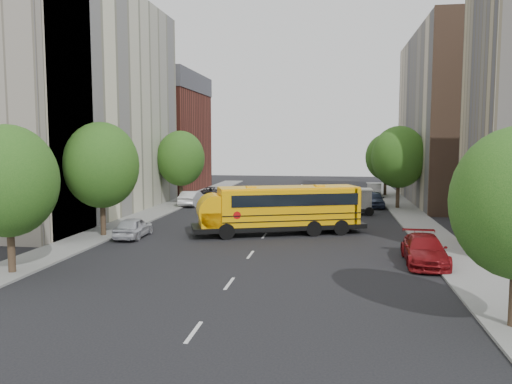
% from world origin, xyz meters
% --- Properties ---
extents(ground, '(120.00, 120.00, 0.00)m').
position_xyz_m(ground, '(0.00, 0.00, 0.00)').
color(ground, black).
rests_on(ground, ground).
extents(sidewalk_left, '(3.00, 80.00, 0.12)m').
position_xyz_m(sidewalk_left, '(-11.50, 5.00, 0.06)').
color(sidewalk_left, slate).
rests_on(sidewalk_left, ground).
extents(sidewalk_right, '(3.00, 80.00, 0.12)m').
position_xyz_m(sidewalk_right, '(11.50, 5.00, 0.06)').
color(sidewalk_right, slate).
rests_on(sidewalk_right, ground).
extents(lane_markings, '(0.15, 64.00, 0.01)m').
position_xyz_m(lane_markings, '(0.00, 10.00, 0.01)').
color(lane_markings, silver).
rests_on(lane_markings, ground).
extents(building_left_cream, '(10.00, 26.00, 20.00)m').
position_xyz_m(building_left_cream, '(-18.00, 6.00, 10.00)').
color(building_left_cream, beige).
rests_on(building_left_cream, ground).
extents(building_left_redbrick, '(10.00, 15.00, 13.00)m').
position_xyz_m(building_left_redbrick, '(-18.00, 28.00, 6.50)').
color(building_left_redbrick, maroon).
rests_on(building_left_redbrick, ground).
extents(building_left_near, '(10.00, 7.00, 17.00)m').
position_xyz_m(building_left_near, '(-18.00, -4.50, 8.50)').
color(building_left_near, beige).
rests_on(building_left_near, ground).
extents(building_right_far, '(10.00, 22.00, 18.00)m').
position_xyz_m(building_right_far, '(18.00, 20.00, 9.00)').
color(building_right_far, beige).
rests_on(building_right_far, ground).
extents(building_right_sidewall, '(10.10, 0.30, 18.00)m').
position_xyz_m(building_right_sidewall, '(18.00, 9.00, 9.00)').
color(building_right_sidewall, brown).
rests_on(building_right_sidewall, ground).
extents(street_tree_0, '(4.80, 4.80, 7.41)m').
position_xyz_m(street_tree_0, '(-11.00, -14.00, 4.64)').
color(street_tree_0, '#38281C').
rests_on(street_tree_0, ground).
extents(street_tree_1, '(5.12, 5.12, 7.90)m').
position_xyz_m(street_tree_1, '(-11.00, -4.00, 4.95)').
color(street_tree_1, '#38281C').
rests_on(street_tree_1, ground).
extents(street_tree_2, '(4.99, 4.99, 7.71)m').
position_xyz_m(street_tree_2, '(-11.00, 14.00, 4.83)').
color(street_tree_2, '#38281C').
rests_on(street_tree_2, ground).
extents(street_tree_4, '(5.25, 5.25, 8.10)m').
position_xyz_m(street_tree_4, '(11.00, 14.00, 5.08)').
color(street_tree_4, '#38281C').
rests_on(street_tree_4, ground).
extents(street_tree_5, '(4.86, 4.86, 7.51)m').
position_xyz_m(street_tree_5, '(11.00, 26.00, 4.70)').
color(street_tree_5, '#38281C').
rests_on(street_tree_5, ground).
extents(school_bus, '(12.47, 6.76, 3.47)m').
position_xyz_m(school_bus, '(0.81, -1.27, 1.93)').
color(school_bus, black).
rests_on(school_bus, ground).
extents(safari_truck, '(5.60, 2.37, 2.34)m').
position_xyz_m(safari_truck, '(5.53, 9.54, 1.24)').
color(safari_truck, black).
rests_on(safari_truck, ground).
extents(parked_car_0, '(1.85, 4.26, 1.43)m').
position_xyz_m(parked_car_0, '(-8.80, -4.04, 0.72)').
color(parked_car_0, silver).
rests_on(parked_car_0, ground).
extents(parked_car_1, '(1.79, 4.72, 1.54)m').
position_xyz_m(parked_car_1, '(-9.60, 13.29, 0.77)').
color(parked_car_1, silver).
rests_on(parked_car_1, ground).
extents(parked_car_2, '(2.19, 4.61, 1.27)m').
position_xyz_m(parked_car_2, '(-9.49, 21.05, 0.63)').
color(parked_car_2, black).
rests_on(parked_car_2, ground).
extents(parked_car_3, '(2.31, 5.34, 1.53)m').
position_xyz_m(parked_car_3, '(9.60, -8.73, 0.77)').
color(parked_car_3, maroon).
rests_on(parked_car_3, ground).
extents(parked_car_4, '(1.95, 4.73, 1.60)m').
position_xyz_m(parked_car_4, '(8.80, 14.87, 0.80)').
color(parked_car_4, '#333E5A').
rests_on(parked_car_4, ground).
extents(parked_car_5, '(2.06, 4.86, 1.56)m').
position_xyz_m(parked_car_5, '(9.60, 24.69, 0.78)').
color(parked_car_5, gray).
rests_on(parked_car_5, ground).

